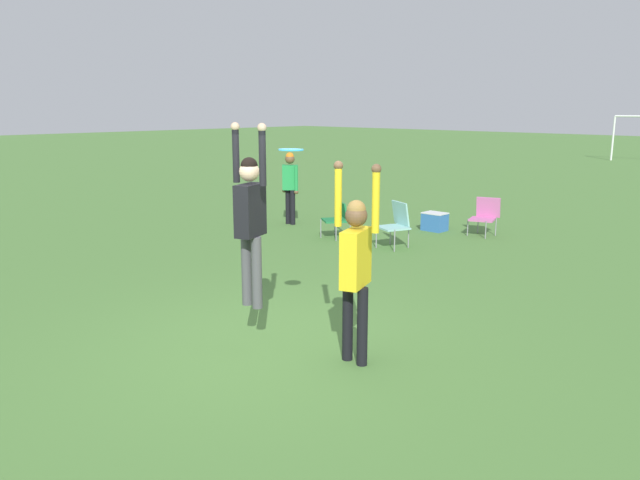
{
  "coord_description": "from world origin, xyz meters",
  "views": [
    {
      "loc": [
        5.35,
        -4.63,
        2.81
      ],
      "look_at": [
        0.47,
        0.43,
        1.3
      ],
      "focal_mm": 35.0,
      "sensor_mm": 36.0,
      "label": 1
    }
  ],
  "objects_px": {
    "person_jumping": "(250,211)",
    "camping_chair_0": "(338,217)",
    "camping_chair_2": "(396,222)",
    "person_spectator_near": "(290,181)",
    "cooler_box": "(435,222)",
    "person_defending": "(356,258)",
    "frisbee": "(291,150)",
    "camping_chair_1": "(485,214)"
  },
  "relations": [
    {
      "from": "person_jumping",
      "to": "camping_chair_1",
      "type": "distance_m",
      "value": 7.99
    },
    {
      "from": "person_defending",
      "to": "camping_chair_1",
      "type": "relative_size",
      "value": 2.68
    },
    {
      "from": "person_jumping",
      "to": "person_defending",
      "type": "xyz_separation_m",
      "value": [
        1.22,
        0.45,
        -0.43
      ]
    },
    {
      "from": "camping_chair_2",
      "to": "camping_chair_1",
      "type": "bearing_deg",
      "value": -84.66
    },
    {
      "from": "camping_chair_0",
      "to": "camping_chair_2",
      "type": "height_order",
      "value": "camping_chair_2"
    },
    {
      "from": "camping_chair_0",
      "to": "camping_chair_1",
      "type": "height_order",
      "value": "camping_chair_1"
    },
    {
      "from": "cooler_box",
      "to": "person_defending",
      "type": "bearing_deg",
      "value": -62.65
    },
    {
      "from": "person_jumping",
      "to": "camping_chair_0",
      "type": "relative_size",
      "value": 2.67
    },
    {
      "from": "person_defending",
      "to": "frisbee",
      "type": "relative_size",
      "value": 8.28
    },
    {
      "from": "camping_chair_1",
      "to": "person_spectator_near",
      "type": "relative_size",
      "value": 0.48
    },
    {
      "from": "person_jumping",
      "to": "camping_chair_0",
      "type": "xyz_separation_m",
      "value": [
        -3.51,
        5.37,
        -1.18
      ]
    },
    {
      "from": "person_defending",
      "to": "camping_chair_2",
      "type": "distance_m",
      "value": 5.99
    },
    {
      "from": "person_spectator_near",
      "to": "cooler_box",
      "type": "relative_size",
      "value": 3.36
    },
    {
      "from": "frisbee",
      "to": "camping_chair_0",
      "type": "xyz_separation_m",
      "value": [
        -4.12,
        5.3,
        -1.91
      ]
    },
    {
      "from": "person_jumping",
      "to": "camping_chair_1",
      "type": "height_order",
      "value": "person_jumping"
    },
    {
      "from": "camping_chair_0",
      "to": "frisbee",
      "type": "bearing_deg",
      "value": 162.25
    },
    {
      "from": "person_jumping",
      "to": "person_spectator_near",
      "type": "height_order",
      "value": "person_jumping"
    },
    {
      "from": "camping_chair_0",
      "to": "person_defending",
      "type": "bearing_deg",
      "value": 168.22
    },
    {
      "from": "person_defending",
      "to": "person_jumping",
      "type": "bearing_deg",
      "value": -90.0
    },
    {
      "from": "camping_chair_0",
      "to": "camping_chair_1",
      "type": "distance_m",
      "value": 3.26
    },
    {
      "from": "person_jumping",
      "to": "person_defending",
      "type": "bearing_deg",
      "value": -90.0
    },
    {
      "from": "person_jumping",
      "to": "frisbee",
      "type": "bearing_deg",
      "value": -103.45
    },
    {
      "from": "camping_chair_0",
      "to": "person_spectator_near",
      "type": "distance_m",
      "value": 1.99
    },
    {
      "from": "frisbee",
      "to": "camping_chair_0",
      "type": "bearing_deg",
      "value": 127.88
    },
    {
      "from": "camping_chair_0",
      "to": "camping_chair_2",
      "type": "bearing_deg",
      "value": -142.45
    },
    {
      "from": "person_spectator_near",
      "to": "cooler_box",
      "type": "xyz_separation_m",
      "value": [
        2.98,
        1.76,
        -0.83
      ]
    },
    {
      "from": "person_jumping",
      "to": "camping_chair_2",
      "type": "bearing_deg",
      "value": -0.08
    },
    {
      "from": "person_jumping",
      "to": "camping_chair_0",
      "type": "distance_m",
      "value": 6.52
    },
    {
      "from": "camping_chair_0",
      "to": "camping_chair_2",
      "type": "distance_m",
      "value": 1.51
    },
    {
      "from": "person_defending",
      "to": "camping_chair_1",
      "type": "bearing_deg",
      "value": 178.86
    },
    {
      "from": "camping_chair_2",
      "to": "person_defending",
      "type": "bearing_deg",
      "value": 144.45
    },
    {
      "from": "camping_chair_1",
      "to": "camping_chair_0",
      "type": "bearing_deg",
      "value": 28.43
    },
    {
      "from": "camping_chair_1",
      "to": "camping_chair_2",
      "type": "height_order",
      "value": "camping_chair_2"
    },
    {
      "from": "camping_chair_2",
      "to": "cooler_box",
      "type": "relative_size",
      "value": 1.78
    },
    {
      "from": "frisbee",
      "to": "camping_chair_2",
      "type": "distance_m",
      "value": 6.26
    },
    {
      "from": "camping_chair_0",
      "to": "camping_chair_1",
      "type": "xyz_separation_m",
      "value": [
        2.19,
        2.42,
        0.02
      ]
    },
    {
      "from": "person_defending",
      "to": "cooler_box",
      "type": "height_order",
      "value": "person_defending"
    },
    {
      "from": "frisbee",
      "to": "camping_chair_0",
      "type": "distance_m",
      "value": 6.98
    },
    {
      "from": "person_defending",
      "to": "frisbee",
      "type": "distance_m",
      "value": 1.36
    },
    {
      "from": "frisbee",
      "to": "person_defending",
      "type": "bearing_deg",
      "value": 31.89
    },
    {
      "from": "person_spectator_near",
      "to": "camping_chair_0",
      "type": "bearing_deg",
      "value": -57.54
    },
    {
      "from": "camping_chair_1",
      "to": "person_defending",
      "type": "bearing_deg",
      "value": 89.69
    }
  ]
}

